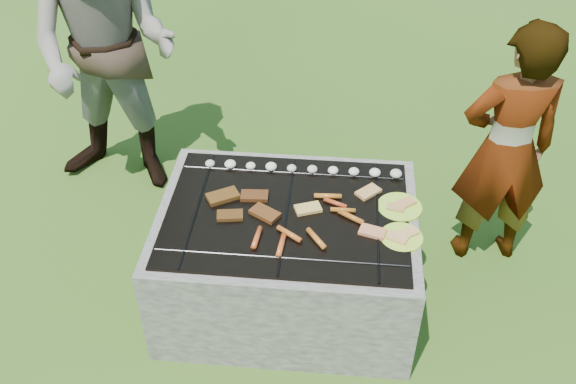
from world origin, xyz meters
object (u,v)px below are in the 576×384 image
at_px(cook, 506,150).
at_px(plate_far, 400,207).
at_px(fire_pit, 287,259).
at_px(plate_near, 402,237).
at_px(bystander, 106,51).

bearing_deg(cook, plate_far, 24.77).
bearing_deg(cook, fire_pit, 13.76).
relative_size(plate_near, bystander, 0.13).
bearing_deg(plate_far, plate_near, -90.03).
xyz_separation_m(fire_pit, cook, (1.12, 0.47, 0.45)).
relative_size(fire_pit, bystander, 0.68).
distance_m(plate_near, cook, 0.82).
bearing_deg(fire_pit, plate_far, 9.58).
bearing_deg(plate_far, fire_pit, -170.42).
relative_size(fire_pit, plate_far, 5.13).
bearing_deg(bystander, cook, -3.91).
distance_m(plate_near, bystander, 2.07).
bearing_deg(plate_near, plate_far, 89.97).
height_order(plate_far, plate_near, same).
xyz_separation_m(plate_near, cook, (0.56, 0.59, 0.12)).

